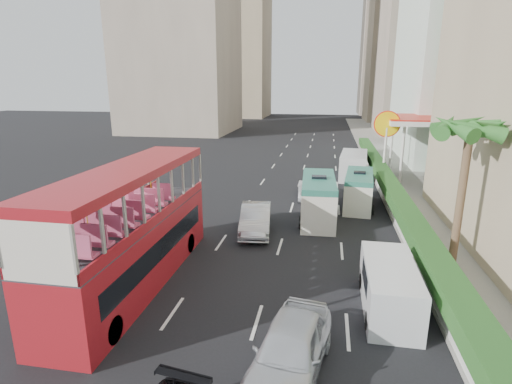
% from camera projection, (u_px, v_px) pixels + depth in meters
% --- Properties ---
extents(ground_plane, '(200.00, 200.00, 0.00)m').
position_uv_depth(ground_plane, '(275.00, 295.00, 16.21)').
color(ground_plane, black).
rests_on(ground_plane, ground).
extents(double_decker_bus, '(2.50, 11.00, 5.06)m').
position_uv_depth(double_decker_bus, '(133.00, 227.00, 16.56)').
color(double_decker_bus, maroon).
rests_on(double_decker_bus, ground).
extents(car_silver_lane_a, '(2.24, 4.93, 1.57)m').
position_uv_depth(car_silver_lane_a, '(256.00, 232.00, 23.16)').
color(car_silver_lane_a, silver).
rests_on(car_silver_lane_a, ground).
extents(car_silver_lane_b, '(2.67, 5.06, 1.64)m').
position_uv_depth(car_silver_lane_b, '(290.00, 373.00, 11.82)').
color(car_silver_lane_b, silver).
rests_on(car_silver_lane_b, ground).
extents(van_asset, '(2.30, 4.50, 1.22)m').
position_uv_depth(van_asset, '(311.00, 198.00, 29.98)').
color(van_asset, silver).
rests_on(van_asset, ground).
extents(minibus_near, '(2.23, 6.06, 2.65)m').
position_uv_depth(minibus_near, '(318.00, 199.00, 24.98)').
color(minibus_near, silver).
rests_on(minibus_near, ground).
extents(minibus_far, '(2.25, 5.45, 2.35)m').
position_uv_depth(minibus_far, '(359.00, 190.00, 27.62)').
color(minibus_far, silver).
rests_on(minibus_far, ground).
extents(panel_van_near, '(1.85, 4.57, 1.82)m').
position_uv_depth(panel_van_near, '(389.00, 288.00, 14.95)').
color(panel_van_near, silver).
rests_on(panel_van_near, ground).
extents(panel_van_far, '(2.75, 5.80, 2.25)m').
position_uv_depth(panel_van_far, '(353.00, 165.00, 36.30)').
color(panel_van_far, silver).
rests_on(panel_van_far, ground).
extents(sidewalk, '(6.00, 120.00, 0.18)m').
position_uv_depth(sidewalk, '(401.00, 172.00, 38.41)').
color(sidewalk, '#99968C').
rests_on(sidewalk, ground).
extents(kerb_wall, '(0.30, 44.00, 1.00)m').
position_uv_depth(kerb_wall, '(388.00, 195.00, 28.28)').
color(kerb_wall, silver).
rests_on(kerb_wall, sidewalk).
extents(hedge, '(1.10, 44.00, 0.70)m').
position_uv_depth(hedge, '(389.00, 183.00, 28.05)').
color(hedge, '#2D6626').
rests_on(hedge, kerb_wall).
extents(palm_tree, '(0.36, 0.36, 6.40)m').
position_uv_depth(palm_tree, '(461.00, 198.00, 17.80)').
color(palm_tree, brown).
rests_on(palm_tree, sidewalk).
extents(shell_station, '(6.50, 8.00, 5.50)m').
position_uv_depth(shell_station, '(420.00, 148.00, 35.64)').
color(shell_station, silver).
rests_on(shell_station, ground).
extents(tower_far_a, '(14.00, 14.00, 44.00)m').
position_uv_depth(tower_far_a, '(405.00, 17.00, 85.44)').
color(tower_far_a, tan).
rests_on(tower_far_a, ground).
extents(tower_far_b, '(14.00, 14.00, 40.00)m').
position_uv_depth(tower_far_b, '(389.00, 38.00, 106.86)').
color(tower_far_b, tan).
rests_on(tower_far_b, ground).
extents(tower_left_b, '(16.00, 16.00, 46.00)m').
position_uv_depth(tower_left_b, '(236.00, 23.00, 99.40)').
color(tower_left_b, tan).
rests_on(tower_left_b, ground).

